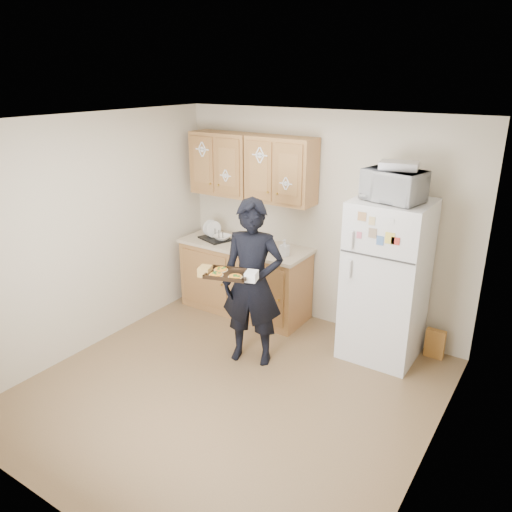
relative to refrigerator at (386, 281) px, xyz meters
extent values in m
plane|color=brown|center=(-0.95, -1.43, -0.85)|extent=(3.60, 3.60, 0.00)
plane|color=silver|center=(-0.95, -1.43, 1.65)|extent=(3.60, 3.60, 0.00)
cube|color=beige|center=(-0.95, 0.37, 0.40)|extent=(3.60, 0.04, 2.50)
cube|color=beige|center=(-0.95, -3.23, 0.40)|extent=(3.60, 0.04, 2.50)
cube|color=beige|center=(-2.75, -1.43, 0.40)|extent=(0.04, 3.60, 2.50)
cube|color=beige|center=(0.85, -1.43, 0.40)|extent=(0.04, 3.60, 2.50)
cube|color=white|center=(0.00, 0.00, 0.00)|extent=(0.75, 0.70, 1.70)
cube|color=olive|center=(-1.80, 0.05, -0.42)|extent=(1.60, 0.60, 0.86)
cube|color=#BFB092|center=(-1.80, 0.05, 0.03)|extent=(1.64, 0.64, 0.04)
cube|color=olive|center=(-2.20, 0.18, 0.98)|extent=(0.80, 0.33, 0.75)
cube|color=olive|center=(-1.38, 0.18, 0.98)|extent=(0.80, 0.33, 0.75)
cube|color=#C08A43|center=(0.52, 0.24, -0.69)|extent=(0.20, 0.07, 0.32)
imported|color=black|center=(-1.09, -0.84, 0.02)|extent=(0.73, 0.59, 1.74)
cube|color=black|center=(-1.18, -1.13, 0.19)|extent=(0.48, 0.41, 0.04)
cylinder|color=yellow|center=(-1.25, -1.22, 0.21)|extent=(0.14, 0.14, 0.02)
cylinder|color=yellow|center=(-1.07, -1.17, 0.21)|extent=(0.14, 0.14, 0.02)
cylinder|color=yellow|center=(-1.30, -1.09, 0.21)|extent=(0.14, 0.14, 0.02)
imported|color=white|center=(0.00, -0.05, 1.00)|extent=(0.61, 0.48, 0.30)
cube|color=silver|center=(0.02, -0.02, 1.19)|extent=(0.39, 0.31, 0.07)
cube|color=black|center=(-2.22, 0.00, 0.13)|extent=(0.45, 0.39, 0.15)
imported|color=silver|center=(-2.11, 0.00, 0.10)|extent=(0.22, 0.22, 0.05)
imported|color=white|center=(-1.18, -0.05, 0.15)|extent=(0.09, 0.10, 0.20)
camera|label=1|loc=(1.47, -4.69, 2.01)|focal=35.00mm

